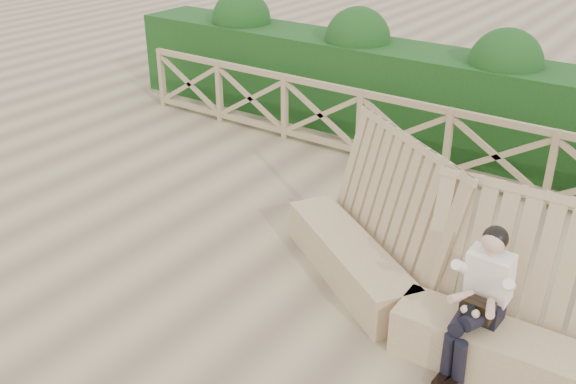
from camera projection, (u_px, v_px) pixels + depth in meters
The scene contains 5 objects.
ground at pixel (257, 273), 7.20m from camera, with size 60.00×60.00×0.00m, color brown.
bench at pixel (430, 286), 6.28m from camera, with size 4.13×1.84×1.60m.
woman at pixel (481, 295), 5.56m from camera, with size 0.39×0.82×1.38m.
guardrail at pixel (402, 134), 9.50m from camera, with size 10.10×0.09×1.10m.
hedge at pixel (436, 100), 10.28m from camera, with size 12.00×1.20×1.50m, color black.
Camera 1 is at (3.78, -4.70, 4.05)m, focal length 40.00 mm.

